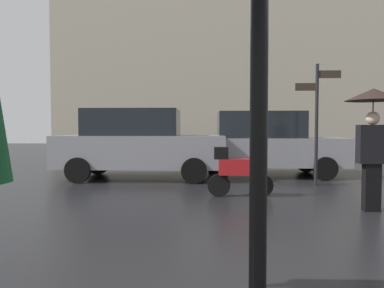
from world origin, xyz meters
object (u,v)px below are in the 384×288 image
at_px(pedestrian_with_umbrella, 373,119).
at_px(parked_car_left, 264,143).
at_px(parked_scooter, 238,170).
at_px(parked_car_right, 139,143).
at_px(street_signpost, 317,112).

distance_m(pedestrian_with_umbrella, parked_car_left, 4.70).
bearing_deg(parked_scooter, pedestrian_with_umbrella, -18.35).
bearing_deg(pedestrian_with_umbrella, parked_scooter, 20.55).
xyz_separation_m(pedestrian_with_umbrella, parked_scooter, (-2.12, 1.21, -0.99)).
relative_size(pedestrian_with_umbrella, parked_scooter, 1.55).
relative_size(parked_scooter, parked_car_left, 0.31).
height_order(parked_scooter, parked_car_right, parked_car_right).
distance_m(pedestrian_with_umbrella, parked_car_right, 6.00).
relative_size(parked_scooter, parked_car_right, 0.29).
bearing_deg(street_signpost, parked_car_right, 166.54).
bearing_deg(parked_car_right, parked_scooter, -38.23).
height_order(pedestrian_with_umbrella, street_signpost, street_signpost).
relative_size(parked_car_left, parked_car_right, 0.96).
relative_size(parked_car_right, street_signpost, 1.54).
xyz_separation_m(parked_scooter, parked_car_left, (1.06, 3.34, 0.39)).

